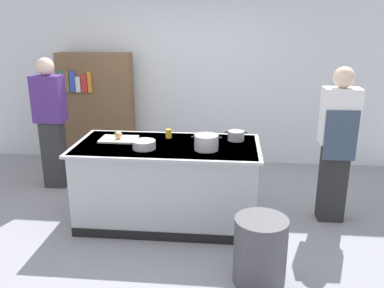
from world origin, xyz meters
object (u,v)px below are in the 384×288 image
juice_cup (169,134)px  trash_bin (260,250)px  onion (118,135)px  sauce_pan (236,136)px  person_chef (337,142)px  stock_pot (206,142)px  mixing_bowl (144,145)px  person_guest (51,121)px  bookshelf (97,110)px

juice_cup → trash_bin: size_ratio=0.17×
onion → sauce_pan: same height
trash_bin → person_chef: bearing=54.9°
onion → sauce_pan: bearing=6.3°
stock_pot → mixing_bowl: stock_pot is taller
person_chef → person_guest: same height
stock_pot → trash_bin: 1.23m
sauce_pan → bookshelf: bearing=143.1°
onion → person_chef: 2.37m
mixing_bowl → juice_cup: size_ratio=2.39×
stock_pot → trash_bin: (0.52, -0.88, -0.68)m
juice_cup → person_guest: (-1.64, 0.59, -0.04)m
trash_bin → bookshelf: (-2.31, 2.81, 0.56)m
trash_bin → bookshelf: 3.68m
onion → person_chef: size_ratio=0.05×
onion → person_guest: 1.34m
mixing_bowl → bookshelf: size_ratio=0.14×
stock_pot → bookshelf: size_ratio=0.18×
sauce_pan → juice_cup: size_ratio=2.48×
person_guest → stock_pot: bearing=54.0°
mixing_bowl → juice_cup: 0.45m
sauce_pan → mixing_bowl: 1.02m
sauce_pan → mixing_bowl: size_ratio=1.04×
sauce_pan → person_guest: size_ratio=0.14×
stock_pot → trash_bin: bearing=-59.2°
onion → juice_cup: (0.53, 0.16, -0.01)m
juice_cup → person_guest: bearing=160.1°
person_chef → onion: bearing=110.3°
mixing_bowl → person_chef: 2.07m
onion → bookshelf: size_ratio=0.05×
sauce_pan → trash_bin: size_ratio=0.42×
person_guest → onion: bearing=44.8°
bookshelf → onion: bearing=-64.7°
sauce_pan → person_chef: person_chef is taller
person_chef → bookshelf: size_ratio=1.01×
juice_cup → bookshelf: bookshelf is taller
sauce_pan → person_chef: size_ratio=0.14×
person_chef → sauce_pan: bearing=106.5°
trash_bin → person_chef: (0.86, 1.23, 0.62)m
sauce_pan → bookshelf: size_ratio=0.15×
mixing_bowl → sauce_pan: bearing=22.6°
trash_bin → person_guest: (-2.61, 1.85, 0.61)m
onion → sauce_pan: 1.29m
onion → trash_bin: (1.50, -1.10, -0.67)m
stock_pot → sauce_pan: 0.48m
onion → bookshelf: bookshelf is taller
onion → trash_bin: 1.98m
mixing_bowl → trash_bin: bearing=-36.0°
juice_cup → trash_bin: juice_cup is taller
mixing_bowl → juice_cup: juice_cup is taller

